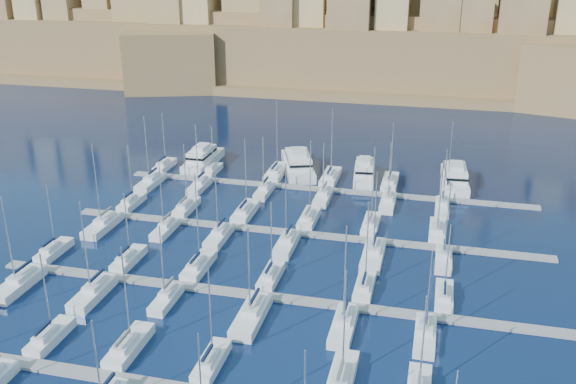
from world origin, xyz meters
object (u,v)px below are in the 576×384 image
(sailboat_4, at_px, (342,378))
(sailboat_2, at_px, (129,346))
(motor_yacht_a, at_px, (203,158))
(motor_yacht_b, at_px, (298,163))
(motor_yacht_c, at_px, (364,172))
(motor_yacht_d, at_px, (455,177))

(sailboat_4, bearing_deg, sailboat_2, -179.85)
(motor_yacht_a, xyz_separation_m, motor_yacht_b, (21.90, 1.56, 0.00))
(motor_yacht_c, bearing_deg, motor_yacht_a, 178.66)
(motor_yacht_a, relative_size, motor_yacht_c, 1.10)
(sailboat_4, relative_size, motor_yacht_a, 0.91)
(motor_yacht_a, relative_size, motor_yacht_d, 0.95)
(motor_yacht_c, distance_m, motor_yacht_d, 18.87)
(motor_yacht_a, relative_size, motor_yacht_b, 0.80)
(motor_yacht_b, xyz_separation_m, motor_yacht_d, (33.89, -1.25, 0.00))
(sailboat_4, distance_m, motor_yacht_c, 69.01)
(sailboat_4, relative_size, motor_yacht_c, 1.01)
(motor_yacht_b, bearing_deg, motor_yacht_a, -175.93)
(sailboat_4, xyz_separation_m, motor_yacht_c, (-6.28, 68.72, 0.98))
(sailboat_4, height_order, motor_yacht_d, sailboat_4)
(sailboat_2, distance_m, motor_yacht_c, 71.72)
(sailboat_4, bearing_deg, motor_yacht_d, 79.81)
(motor_yacht_d, bearing_deg, sailboat_2, -119.22)
(motor_yacht_a, height_order, motor_yacht_b, same)
(motor_yacht_a, bearing_deg, sailboat_4, -58.14)
(sailboat_2, height_order, sailboat_4, sailboat_4)
(motor_yacht_a, bearing_deg, sailboat_2, -76.55)
(motor_yacht_a, distance_m, motor_yacht_c, 36.97)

